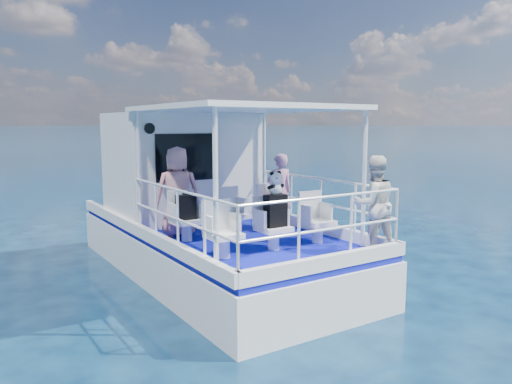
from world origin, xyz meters
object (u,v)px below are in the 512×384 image
passenger_stbd_aft (373,204)px  backpack_center (275,211)px  passenger_port_fwd (178,192)px  panda (275,183)px

passenger_stbd_aft → backpack_center: 1.52m
passenger_port_fwd → panda: passenger_port_fwd is taller
passenger_port_fwd → passenger_stbd_aft: passenger_port_fwd is taller
panda → passenger_port_fwd: bearing=116.9°
panda → passenger_stbd_aft: bearing=-35.3°
passenger_port_fwd → backpack_center: (0.87, -1.74, -0.16)m
passenger_stbd_aft → backpack_center: bearing=-20.5°
passenger_stbd_aft → panda: size_ratio=4.11×
passenger_port_fwd → backpack_center: 1.96m
passenger_port_fwd → backpack_center: bearing=141.3°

